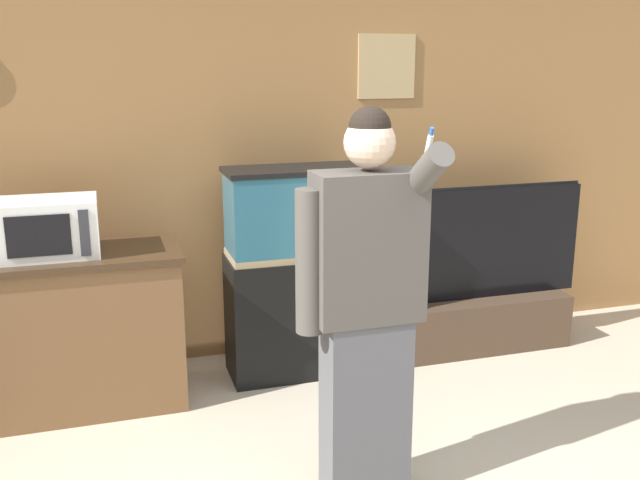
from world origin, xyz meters
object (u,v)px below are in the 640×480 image
counter_island (42,334)px  microwave (49,227)px  person_standing (365,306)px  tv_on_stand (482,301)px  aquarium_on_stand (296,273)px

counter_island → microwave: microwave is taller
person_standing → counter_island: bearing=137.3°
tv_on_stand → person_standing: person_standing is taller
aquarium_on_stand → microwave: bearing=-176.3°
counter_island → aquarium_on_stand: (1.49, 0.08, 0.20)m
microwave → tv_on_stand: size_ratio=0.36×
tv_on_stand → person_standing: (-1.41, -1.41, 0.59)m
tv_on_stand → person_standing: bearing=-135.0°
aquarium_on_stand → counter_island: bearing=-176.9°
counter_island → tv_on_stand: bearing=2.0°
counter_island → aquarium_on_stand: 1.51m
person_standing → tv_on_stand: bearing=45.0°
aquarium_on_stand → tv_on_stand: 1.37m
microwave → tv_on_stand: (2.74, 0.11, -0.74)m
counter_island → microwave: (0.09, -0.01, 0.61)m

